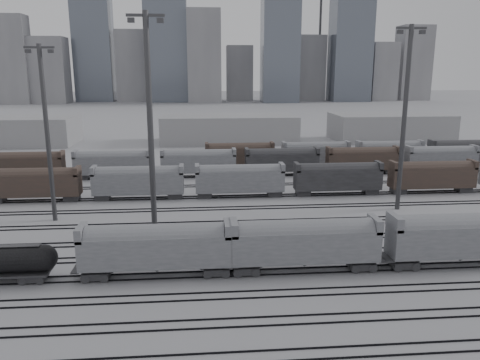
{
  "coord_description": "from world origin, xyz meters",
  "views": [
    {
      "loc": [
        1.46,
        -44.99,
        21.09
      ],
      "look_at": [
        7.65,
        27.44,
        4.0
      ],
      "focal_mm": 35.0,
      "sensor_mm": 36.0,
      "label": 1
    }
  ],
  "objects": [
    {
      "name": "light_mast_d",
      "position": [
        31.86,
        22.61,
        14.6
      ],
      "size": [
        4.4,
        0.7,
        27.53
      ],
      "color": "#3A3A3C",
      "rests_on": "ground"
    },
    {
      "name": "light_mast_b",
      "position": [
        -19.65,
        21.38,
        13.02
      ],
      "size": [
        3.93,
        0.63,
        24.55
      ],
      "color": "#3A3A3C",
      "rests_on": "ground"
    },
    {
      "name": "hopper_car_c",
      "position": [
        29.8,
        1.0,
        3.62
      ],
      "size": [
        16.37,
        3.25,
        5.85
      ],
      "color": "#242426",
      "rests_on": "ground"
    },
    {
      "name": "warehouse_right",
      "position": [
        60.0,
        95.0,
        4.0
      ],
      "size": [
        35.0,
        18.0,
        8.0
      ],
      "primitive_type": "cube",
      "color": "#9A999C",
      "rests_on": "ground"
    },
    {
      "name": "bg_string_near",
      "position": [
        8.0,
        32.0,
        2.8
      ],
      "size": [
        151.0,
        3.0,
        5.6
      ],
      "color": "gray",
      "rests_on": "ground"
    },
    {
      "name": "hopper_car_b",
      "position": [
        12.31,
        1.0,
        3.5
      ],
      "size": [
        15.83,
        3.14,
        5.66
      ],
      "color": "#242426",
      "rests_on": "ground"
    },
    {
      "name": "bg_string_mid",
      "position": [
        18.0,
        48.0,
        2.8
      ],
      "size": [
        151.0,
        3.0,
        5.6
      ],
      "color": "#242426",
      "rests_on": "ground"
    },
    {
      "name": "hopper_car_a",
      "position": [
        -3.33,
        1.0,
        3.45
      ],
      "size": [
        15.6,
        3.1,
        5.58
      ],
      "color": "#242426",
      "rests_on": "ground"
    },
    {
      "name": "light_mast_c",
      "position": [
        -4.6,
        12.65,
        14.77
      ],
      "size": [
        4.46,
        0.71,
        27.85
      ],
      "color": "#3A3A3C",
      "rests_on": "ground"
    },
    {
      "name": "bg_string_far",
      "position": [
        35.5,
        56.0,
        2.8
      ],
      "size": [
        66.0,
        3.0,
        5.6
      ],
      "color": "#47352D",
      "rests_on": "ground"
    },
    {
      "name": "crane_left",
      "position": [
        -28.74,
        305.0,
        57.39
      ],
      "size": [
        42.0,
        1.8,
        100.0
      ],
      "color": "#3A3A3C",
      "rests_on": "ground"
    },
    {
      "name": "warehouse_mid",
      "position": [
        10.0,
        95.0,
        4.0
      ],
      "size": [
        40.0,
        18.0,
        8.0
      ],
      "primitive_type": "cube",
      "color": "#9A999C",
      "rests_on": "ground"
    },
    {
      "name": "crane_right",
      "position": [
        91.26,
        305.0,
        57.39
      ],
      "size": [
        42.0,
        1.8,
        100.0
      ],
      "color": "#3A3A3C",
      "rests_on": "ground"
    },
    {
      "name": "tracks",
      "position": [
        0.0,
        17.5,
        0.08
      ],
      "size": [
        220.0,
        71.5,
        0.16
      ],
      "color": "black",
      "rests_on": "ground"
    },
    {
      "name": "ground",
      "position": [
        0.0,
        0.0,
        0.0
      ],
      "size": [
        900.0,
        900.0,
        0.0
      ],
      "primitive_type": "plane",
      "color": "#B4B4B9",
      "rests_on": "ground"
    },
    {
      "name": "skyline",
      "position": [
        10.84,
        280.0,
        34.73
      ],
      "size": [
        316.0,
        22.4,
        95.0
      ],
      "color": "#98979A",
      "rests_on": "ground"
    }
  ]
}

